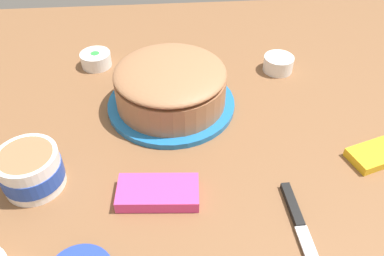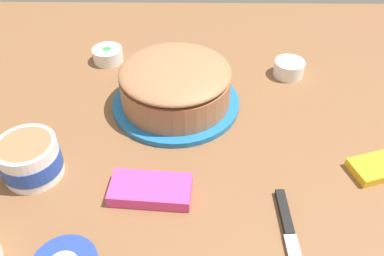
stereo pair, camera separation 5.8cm
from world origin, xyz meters
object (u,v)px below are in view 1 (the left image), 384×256
at_px(candy_box_lower, 158,192).
at_px(candy_box_upper, 381,153).
at_px(spreading_knife, 301,227).
at_px(sprinkle_bowl_green, 96,59).
at_px(frosted_cake, 171,88).
at_px(sprinkle_bowl_pink, 278,63).
at_px(frosting_tub, 31,169).

bearing_deg(candy_box_lower, candy_box_upper, -167.30).
distance_m(spreading_knife, candy_box_upper, 0.27).
xyz_separation_m(spreading_knife, sprinkle_bowl_green, (0.41, -0.56, 0.02)).
distance_m(frosted_cake, sprinkle_bowl_green, 0.28).
bearing_deg(candy_box_lower, spreading_knife, 164.03).
height_order(frosted_cake, sprinkle_bowl_green, frosted_cake).
height_order(frosted_cake, candy_box_lower, frosted_cake).
bearing_deg(sprinkle_bowl_pink, candy_box_lower, 51.00).
xyz_separation_m(frosting_tub, candy_box_lower, (-0.24, 0.05, -0.03)).
relative_size(frosting_tub, candy_box_lower, 0.77).
bearing_deg(sprinkle_bowl_pink, frosted_cake, 24.30).
bearing_deg(sprinkle_bowl_green, spreading_knife, 126.11).
distance_m(frosted_cake, sprinkle_bowl_pink, 0.32).
relative_size(spreading_knife, candy_box_upper, 1.70).
relative_size(candy_box_lower, candy_box_upper, 1.10).
relative_size(spreading_knife, sprinkle_bowl_pink, 2.98).
distance_m(spreading_knife, sprinkle_bowl_pink, 0.51).
bearing_deg(sprinkle_bowl_green, frosted_cake, 135.31).
bearing_deg(candy_box_upper, spreading_knife, 18.76).
bearing_deg(sprinkle_bowl_green, candy_box_upper, 147.43).
xyz_separation_m(frosted_cake, spreading_knife, (-0.21, 0.37, -0.05)).
bearing_deg(candy_box_lower, sprinkle_bowl_green, -66.86).
xyz_separation_m(sprinkle_bowl_green, candy_box_upper, (-0.63, 0.40, -0.01)).
height_order(sprinkle_bowl_pink, candy_box_upper, sprinkle_bowl_pink).
height_order(frosting_tub, candy_box_upper, frosting_tub).
xyz_separation_m(frosted_cake, sprinkle_bowl_green, (0.20, -0.20, -0.03)).
bearing_deg(spreading_knife, sprinkle_bowl_pink, -99.32).
bearing_deg(spreading_knife, candy_box_upper, -143.57).
bearing_deg(candy_box_lower, sprinkle_bowl_pink, -124.82).
bearing_deg(candy_box_lower, frosted_cake, -93.33).
distance_m(candy_box_lower, candy_box_upper, 0.47).
relative_size(sprinkle_bowl_green, candy_box_lower, 0.53).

